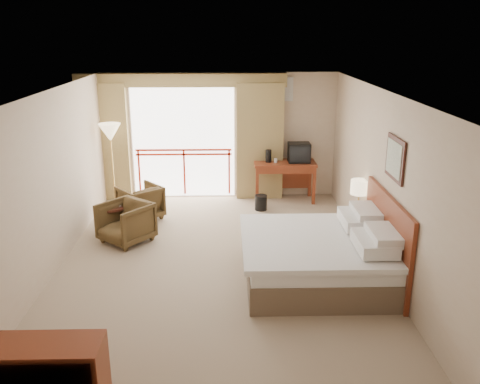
{
  "coord_description": "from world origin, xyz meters",
  "views": [
    {
      "loc": [
        0.16,
        -7.36,
        3.56
      ],
      "look_at": [
        0.35,
        0.4,
        1.06
      ],
      "focal_mm": 38.0,
      "sensor_mm": 36.0,
      "label": 1
    }
  ],
  "objects_px": {
    "bed": "(320,257)",
    "desk": "(284,170)",
    "wastebasket": "(261,203)",
    "armchair_far": "(141,218)",
    "armchair_near": "(127,242)",
    "side_table": "(112,215)",
    "nightstand": "(357,227)",
    "dresser": "(45,378)",
    "tv": "(299,153)",
    "floor_lamp": "(110,136)",
    "table_lamp": "(359,188)"
  },
  "relations": [
    {
      "from": "bed",
      "to": "desk",
      "type": "relative_size",
      "value": 1.62
    },
    {
      "from": "wastebasket",
      "to": "armchair_far",
      "type": "xyz_separation_m",
      "value": [
        -2.39,
        -0.44,
        -0.16
      ]
    },
    {
      "from": "armchair_far",
      "to": "armchair_near",
      "type": "relative_size",
      "value": 0.94
    },
    {
      "from": "desk",
      "to": "armchair_far",
      "type": "height_order",
      "value": "desk"
    },
    {
      "from": "wastebasket",
      "to": "side_table",
      "type": "relative_size",
      "value": 0.59
    },
    {
      "from": "nightstand",
      "to": "armchair_near",
      "type": "xyz_separation_m",
      "value": [
        -4.02,
        0.12,
        -0.28
      ]
    },
    {
      "from": "armchair_far",
      "to": "dresser",
      "type": "relative_size",
      "value": 0.65
    },
    {
      "from": "tv",
      "to": "armchair_far",
      "type": "distance_m",
      "value": 3.56
    },
    {
      "from": "floor_lamp",
      "to": "bed",
      "type": "bearing_deg",
      "value": -42.35
    },
    {
      "from": "bed",
      "to": "armchair_far",
      "type": "distance_m",
      "value": 4.07
    },
    {
      "from": "wastebasket",
      "to": "armchair_near",
      "type": "relative_size",
      "value": 0.4
    },
    {
      "from": "armchair_far",
      "to": "armchair_near",
      "type": "height_order",
      "value": "armchair_near"
    },
    {
      "from": "bed",
      "to": "table_lamp",
      "type": "xyz_separation_m",
      "value": [
        0.9,
        1.44,
        0.6
      ]
    },
    {
      "from": "table_lamp",
      "to": "desk",
      "type": "distance_m",
      "value": 2.56
    },
    {
      "from": "desk",
      "to": "dresser",
      "type": "height_order",
      "value": "desk"
    },
    {
      "from": "desk",
      "to": "floor_lamp",
      "type": "xyz_separation_m",
      "value": [
        -3.58,
        -0.38,
        0.84
      ]
    },
    {
      "from": "floor_lamp",
      "to": "desk",
      "type": "bearing_deg",
      "value": 6.12
    },
    {
      "from": "floor_lamp",
      "to": "wastebasket",
      "type": "bearing_deg",
      "value": -5.26
    },
    {
      "from": "armchair_far",
      "to": "tv",
      "type": "bearing_deg",
      "value": 157.66
    },
    {
      "from": "nightstand",
      "to": "tv",
      "type": "height_order",
      "value": "tv"
    },
    {
      "from": "desk",
      "to": "armchair_near",
      "type": "height_order",
      "value": "desk"
    },
    {
      "from": "bed",
      "to": "armchair_near",
      "type": "relative_size",
      "value": 2.69
    },
    {
      "from": "floor_lamp",
      "to": "side_table",
      "type": "bearing_deg",
      "value": -79.75
    },
    {
      "from": "table_lamp",
      "to": "armchair_far",
      "type": "bearing_deg",
      "value": 162.84
    },
    {
      "from": "armchair_near",
      "to": "floor_lamp",
      "type": "height_order",
      "value": "floor_lamp"
    },
    {
      "from": "side_table",
      "to": "armchair_far",
      "type": "bearing_deg",
      "value": 65.25
    },
    {
      "from": "dresser",
      "to": "nightstand",
      "type": "bearing_deg",
      "value": 41.75
    },
    {
      "from": "desk",
      "to": "wastebasket",
      "type": "bearing_deg",
      "value": -126.49
    },
    {
      "from": "bed",
      "to": "side_table",
      "type": "bearing_deg",
      "value": 151.62
    },
    {
      "from": "tv",
      "to": "floor_lamp",
      "type": "relative_size",
      "value": 0.26
    },
    {
      "from": "table_lamp",
      "to": "dresser",
      "type": "xyz_separation_m",
      "value": [
        -4.01,
        -4.09,
        -0.6
      ]
    },
    {
      "from": "armchair_far",
      "to": "wastebasket",
      "type": "bearing_deg",
      "value": 150.21
    },
    {
      "from": "table_lamp",
      "to": "armchair_far",
      "type": "xyz_separation_m",
      "value": [
        -3.96,
        1.22,
        -0.98
      ]
    },
    {
      "from": "armchair_near",
      "to": "floor_lamp",
      "type": "bearing_deg",
      "value": 146.67
    },
    {
      "from": "wastebasket",
      "to": "armchair_near",
      "type": "distance_m",
      "value": 2.93
    },
    {
      "from": "tv",
      "to": "armchair_near",
      "type": "xyz_separation_m",
      "value": [
        -3.3,
        -2.19,
        -1.06
      ]
    },
    {
      "from": "wastebasket",
      "to": "dresser",
      "type": "distance_m",
      "value": 6.24
    },
    {
      "from": "table_lamp",
      "to": "armchair_near",
      "type": "bearing_deg",
      "value": 179.05
    },
    {
      "from": "tv",
      "to": "floor_lamp",
      "type": "distance_m",
      "value": 3.92
    },
    {
      "from": "tv",
      "to": "wastebasket",
      "type": "relative_size",
      "value": 1.47
    },
    {
      "from": "nightstand",
      "to": "wastebasket",
      "type": "distance_m",
      "value": 2.32
    },
    {
      "from": "bed",
      "to": "desk",
      "type": "distance_m",
      "value": 3.77
    },
    {
      "from": "bed",
      "to": "table_lamp",
      "type": "bearing_deg",
      "value": 57.85
    },
    {
      "from": "dresser",
      "to": "desk",
      "type": "bearing_deg",
      "value": 61.59
    },
    {
      "from": "tv",
      "to": "side_table",
      "type": "distance_m",
      "value": 4.11
    },
    {
      "from": "nightstand",
      "to": "dresser",
      "type": "xyz_separation_m",
      "value": [
        -4.01,
        -4.04,
        0.09
      ]
    },
    {
      "from": "wastebasket",
      "to": "floor_lamp",
      "type": "distance_m",
      "value": 3.34
    },
    {
      "from": "table_lamp",
      "to": "desk",
      "type": "relative_size",
      "value": 0.4
    },
    {
      "from": "side_table",
      "to": "desk",
      "type": "bearing_deg",
      "value": 29.99
    },
    {
      "from": "tv",
      "to": "wastebasket",
      "type": "bearing_deg",
      "value": -141.59
    }
  ]
}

